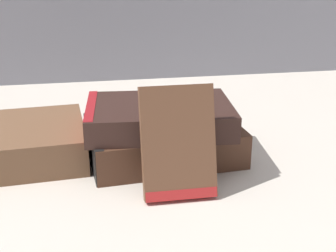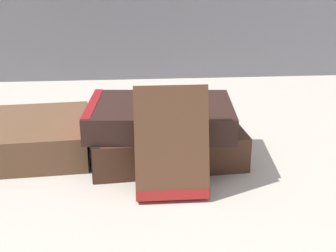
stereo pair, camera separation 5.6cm
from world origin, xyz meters
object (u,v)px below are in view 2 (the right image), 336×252
(book_side_left, at_px, (16,138))
(reading_glasses, at_px, (114,129))
(book_flat_bottom, at_px, (160,140))
(pocket_watch, at_px, (175,107))
(book_leaning_front, at_px, (174,147))
(book_flat_top, at_px, (156,115))

(book_side_left, relative_size, reading_glasses, 2.09)
(book_flat_bottom, relative_size, pocket_watch, 3.79)
(book_side_left, relative_size, pocket_watch, 3.56)
(book_side_left, height_order, pocket_watch, pocket_watch)
(book_side_left, relative_size, book_leaning_front, 1.54)
(book_flat_top, xyz_separation_m, pocket_watch, (0.02, -0.03, 0.02))
(book_flat_top, relative_size, reading_glasses, 2.08)
(book_flat_bottom, bearing_deg, book_side_left, 168.84)
(book_flat_top, distance_m, book_side_left, 0.21)
(book_side_left, distance_m, pocket_watch, 0.24)
(book_flat_top, xyz_separation_m, book_leaning_front, (0.02, -0.10, -0.00))
(book_leaning_front, bearing_deg, book_flat_bottom, 94.76)
(book_flat_top, height_order, book_leaning_front, book_leaning_front)
(book_leaning_front, height_order, pocket_watch, book_leaning_front)
(book_leaning_front, bearing_deg, book_flat_top, 98.91)
(book_flat_top, height_order, pocket_watch, pocket_watch)
(book_flat_bottom, xyz_separation_m, pocket_watch, (0.02, -0.04, 0.06))
(book_flat_top, distance_m, pocket_watch, 0.04)
(book_flat_bottom, distance_m, book_leaning_front, 0.12)
(book_flat_bottom, relative_size, reading_glasses, 2.22)
(book_flat_top, relative_size, book_side_left, 1.00)
(book_flat_top, relative_size, pocket_watch, 3.55)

